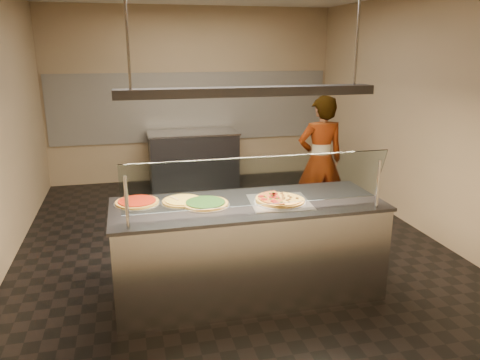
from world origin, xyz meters
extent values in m
cube|color=black|center=(0.00, 0.00, -0.01)|extent=(5.00, 6.00, 0.02)
cube|color=tan|center=(0.00, 3.01, 1.50)|extent=(5.00, 0.02, 3.00)
cube|color=tan|center=(0.00, -3.01, 1.50)|extent=(5.00, 0.02, 3.00)
cube|color=tan|center=(2.51, 0.00, 1.50)|extent=(0.02, 6.00, 3.00)
cube|color=silver|center=(0.00, 2.98, 1.30)|extent=(4.90, 0.02, 1.20)
cube|color=#B7B7BC|center=(-0.10, -1.31, 0.45)|extent=(2.48, 0.90, 0.90)
cube|color=#3F3F45|center=(-0.10, -1.31, 0.92)|extent=(2.52, 0.94, 0.03)
cylinder|color=#B7B7BC|center=(-1.19, -1.71, 1.15)|extent=(0.03, 0.03, 0.44)
cylinder|color=#B7B7BC|center=(0.99, -1.71, 1.15)|extent=(0.03, 0.03, 0.44)
cube|color=white|center=(-0.10, -1.65, 1.23)|extent=(2.28, 0.18, 0.47)
cube|color=silver|center=(0.19, -1.36, 0.93)|extent=(0.60, 0.60, 0.01)
cylinder|color=silver|center=(0.19, -1.36, 0.94)|extent=(0.48, 0.48, 0.01)
cylinder|color=#640F0A|center=(0.17, -1.26, 0.99)|extent=(0.06, 0.06, 0.01)
cylinder|color=#640F0A|center=(0.15, -1.27, 0.99)|extent=(0.06, 0.06, 0.01)
cylinder|color=#640F0A|center=(0.14, -1.30, 0.99)|extent=(0.06, 0.06, 0.01)
cylinder|color=#640F0A|center=(0.14, -1.33, 0.99)|extent=(0.06, 0.06, 0.01)
cylinder|color=#640F0A|center=(0.02, -1.31, 0.99)|extent=(0.06, 0.06, 0.01)
cylinder|color=#640F0A|center=(0.11, -1.35, 0.99)|extent=(0.06, 0.06, 0.01)
cylinder|color=#640F0A|center=(0.03, -1.40, 0.99)|extent=(0.06, 0.06, 0.01)
cylinder|color=#640F0A|center=(0.15, -1.39, 0.99)|extent=(0.06, 0.06, 0.01)
cylinder|color=#640F0A|center=(0.09, -1.47, 0.99)|extent=(0.06, 0.06, 0.01)
cylinder|color=#640F0A|center=(0.10, -1.52, 0.99)|extent=(0.06, 0.06, 0.01)
cube|color=#19590F|center=(0.17, -1.24, 0.99)|extent=(0.01, 0.02, 0.01)
cube|color=#19590F|center=(0.13, -1.25, 0.99)|extent=(0.02, 0.02, 0.01)
cube|color=#19590F|center=(0.12, -1.32, 0.99)|extent=(0.02, 0.02, 0.01)
cube|color=#19590F|center=(0.06, -1.32, 0.99)|extent=(0.02, 0.02, 0.01)
cube|color=#19590F|center=(0.05, -1.37, 0.99)|extent=(0.02, 0.02, 0.01)
cube|color=#19590F|center=(0.08, -1.41, 0.99)|extent=(0.02, 0.02, 0.01)
cube|color=#19590F|center=(0.14, -1.41, 0.99)|extent=(0.02, 0.02, 0.01)
cube|color=#19590F|center=(0.15, -1.52, 0.99)|extent=(0.02, 0.02, 0.01)
sphere|color=#513014|center=(0.23, -1.49, 0.97)|extent=(0.03, 0.03, 0.03)
sphere|color=#513014|center=(0.24, -1.43, 0.97)|extent=(0.03, 0.03, 0.03)
sphere|color=#513014|center=(0.21, -1.39, 0.97)|extent=(0.03, 0.03, 0.03)
sphere|color=#513014|center=(0.27, -1.42, 0.97)|extent=(0.03, 0.03, 0.03)
sphere|color=#513014|center=(0.34, -1.40, 0.97)|extent=(0.03, 0.03, 0.03)
sphere|color=#513014|center=(0.30, -1.36, 0.97)|extent=(0.03, 0.03, 0.03)
sphere|color=#513014|center=(0.23, -1.36, 0.97)|extent=(0.03, 0.03, 0.03)
sphere|color=#513014|center=(0.29, -1.32, 0.97)|extent=(0.03, 0.03, 0.03)
sphere|color=#513014|center=(0.23, -1.33, 0.97)|extent=(0.03, 0.03, 0.03)
sphere|color=#513014|center=(0.25, -1.28, 0.97)|extent=(0.03, 0.03, 0.03)
sphere|color=#513014|center=(0.25, -1.22, 0.97)|extent=(0.03, 0.03, 0.03)
cylinder|color=silver|center=(-0.50, -1.28, 0.93)|extent=(0.45, 0.45, 0.01)
cylinder|color=olive|center=(-0.50, -1.28, 0.95)|extent=(0.42, 0.42, 0.02)
cylinder|color=black|center=(-0.50, -1.28, 0.96)|extent=(0.36, 0.36, 0.01)
cylinder|color=silver|center=(-0.69, -1.15, 0.93)|extent=(0.41, 0.41, 0.01)
cylinder|color=olive|center=(-0.69, -1.15, 0.94)|extent=(0.38, 0.38, 0.02)
cylinder|color=gold|center=(-0.69, -1.15, 0.96)|extent=(0.33, 0.33, 0.01)
cylinder|color=silver|center=(-1.10, -1.08, 0.93)|extent=(0.43, 0.43, 0.01)
cylinder|color=olive|center=(-1.10, -1.08, 0.94)|extent=(0.40, 0.40, 0.02)
cylinder|color=#8E0501|center=(-1.10, -1.08, 0.96)|extent=(0.35, 0.35, 0.01)
cube|color=#B7B7BC|center=(-0.63, -1.18, 0.96)|extent=(0.16, 0.15, 0.00)
cylinder|color=tan|center=(-0.76, -1.11, 0.96)|extent=(0.08, 0.14, 0.02)
cube|color=#3F3F45|center=(-0.07, 2.55, 0.45)|extent=(1.48, 0.70, 0.90)
cube|color=#B7B7BC|center=(-0.07, 2.55, 0.92)|extent=(1.52, 0.74, 0.03)
imported|color=black|center=(1.34, 0.37, 0.86)|extent=(0.64, 0.43, 1.73)
cube|color=#3F3F45|center=(-0.10, -1.31, 1.95)|extent=(2.30, 0.18, 0.08)
cylinder|color=#B7B7BC|center=(-1.10, -1.31, 2.50)|extent=(0.02, 0.02, 1.01)
cylinder|color=#B7B7BC|center=(0.90, -1.31, 2.50)|extent=(0.02, 0.02, 1.01)
camera|label=1|loc=(-1.15, -5.29, 2.33)|focal=35.00mm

